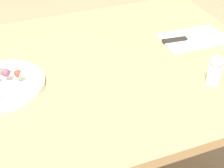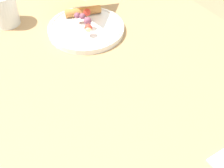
% 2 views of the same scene
% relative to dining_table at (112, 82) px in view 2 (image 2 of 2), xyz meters
% --- Properties ---
extents(dining_table, '(1.27, 0.75, 0.71)m').
position_rel_dining_table_xyz_m(dining_table, '(0.00, 0.00, 0.00)').
color(dining_table, '#A87F51').
rests_on(dining_table, ground_plane).
extents(plate_pizza, '(0.22, 0.22, 0.05)m').
position_rel_dining_table_xyz_m(plate_pizza, '(-0.13, 0.00, 0.11)').
color(plate_pizza, white).
rests_on(plate_pizza, dining_table).
extents(milk_glass, '(0.08, 0.08, 0.10)m').
position_rel_dining_table_xyz_m(milk_glass, '(-0.30, -0.17, 0.14)').
color(milk_glass, white).
rests_on(milk_glass, dining_table).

